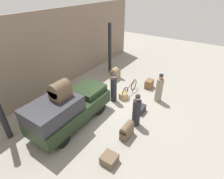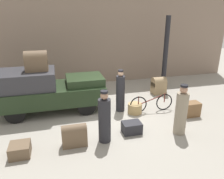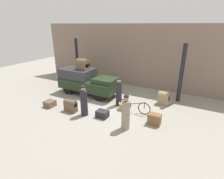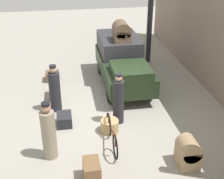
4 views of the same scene
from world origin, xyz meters
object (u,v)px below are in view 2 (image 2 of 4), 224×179
object	(u,v)px
porter_with_bicycle	(105,119)
suitcase_tan_flat	(159,85)
trunk_barrel_dark	(74,135)
trunk_on_truck_roof	(36,61)
suitcase_black_upright	(132,127)
truck	(46,89)
wicker_basket	(135,108)
trunk_large_brown	(20,150)
bicycle	(152,103)
porter_lifting_near_truck	(181,112)
trunk_wicker_pale	(191,109)
porter_carrying_trunk	(120,92)

from	to	relation	value
porter_with_bicycle	suitcase_tan_flat	xyz separation A→B (m)	(3.32, 3.24, -0.33)
trunk_barrel_dark	trunk_on_truck_roof	xyz separation A→B (m)	(-1.01, 2.58, 1.63)
trunk_barrel_dark	suitcase_black_upright	size ratio (longest dim) A/B	1.20
truck	trunk_on_truck_roof	size ratio (longest dim) A/B	5.11
wicker_basket	suitcase_black_upright	distance (m)	1.43
trunk_large_brown	trunk_barrel_dark	bearing A→B (deg)	3.76
suitcase_tan_flat	trunk_on_truck_roof	bearing A→B (deg)	-172.46
bicycle	trunk_on_truck_roof	world-z (taller)	trunk_on_truck_roof
trunk_barrel_dark	trunk_on_truck_roof	size ratio (longest dim) A/B	0.91
trunk_barrel_dark	suitcase_black_upright	distance (m)	1.86
porter_lifting_near_truck	trunk_barrel_dark	bearing A→B (deg)	177.63
trunk_wicker_pale	trunk_large_brown	world-z (taller)	trunk_wicker_pale
trunk_on_truck_roof	porter_with_bicycle	bearing A→B (deg)	-53.26
trunk_wicker_pale	porter_with_bicycle	bearing A→B (deg)	-166.83
trunk_large_brown	porter_carrying_trunk	bearing A→B (deg)	30.64
wicker_basket	suitcase_tan_flat	size ratio (longest dim) A/B	0.67
trunk_barrel_dark	bicycle	bearing A→B (deg)	26.48
bicycle	suitcase_black_upright	xyz separation A→B (m)	(-1.24, -1.26, -0.17)
wicker_basket	porter_with_bicycle	xyz separation A→B (m)	(-1.52, -1.54, 0.54)
trunk_wicker_pale	suitcase_black_upright	size ratio (longest dim) A/B	0.99
trunk_wicker_pale	porter_lifting_near_truck	bearing A→B (deg)	-137.38
truck	wicker_basket	world-z (taller)	truck
trunk_barrel_dark	wicker_basket	bearing A→B (deg)	33.04
trunk_large_brown	trunk_wicker_pale	bearing A→B (deg)	9.10
porter_carrying_trunk	suitcase_black_upright	distance (m)	1.76
trunk_wicker_pale	suitcase_tan_flat	distance (m)	2.44
truck	trunk_on_truck_roof	world-z (taller)	trunk_on_truck_roof
porter_lifting_near_truck	trunk_wicker_pale	distance (m)	1.51
suitcase_tan_flat	trunk_on_truck_roof	world-z (taller)	trunk_on_truck_roof
truck	porter_with_bicycle	world-z (taller)	truck
bicycle	trunk_barrel_dark	world-z (taller)	bicycle
porter_lifting_near_truck	suitcase_tan_flat	xyz separation A→B (m)	(0.92, 3.40, -0.34)
suitcase_tan_flat	suitcase_black_upright	bearing A→B (deg)	-128.45
truck	trunk_on_truck_roof	bearing A→B (deg)	180.00
porter_with_bicycle	porter_lifting_near_truck	bearing A→B (deg)	-3.93
wicker_basket	trunk_barrel_dark	world-z (taller)	trunk_barrel_dark
suitcase_black_upright	trunk_large_brown	distance (m)	3.32
trunk_barrel_dark	porter_lifting_near_truck	bearing A→B (deg)	-2.37
suitcase_black_upright	trunk_on_truck_roof	xyz separation A→B (m)	(-2.84, 2.31, 1.80)
wicker_basket	porter_carrying_trunk	world-z (taller)	porter_carrying_trunk
suitcase_black_upright	wicker_basket	bearing A→B (deg)	65.74
suitcase_tan_flat	truck	bearing A→B (deg)	-172.13
porter_with_bicycle	trunk_barrel_dark	bearing A→B (deg)	-178.20
porter_lifting_near_truck	suitcase_tan_flat	bearing A→B (deg)	74.80
trunk_barrel_dark	porter_carrying_trunk	bearing A→B (deg)	44.72
truck	porter_lifting_near_truck	bearing A→B (deg)	-33.68
porter_lifting_near_truck	trunk_barrel_dark	distance (m)	3.31
porter_lifting_near_truck	suitcase_black_upright	size ratio (longest dim) A/B	2.74
porter_carrying_trunk	porter_lifting_near_truck	xyz separation A→B (m)	(1.35, -2.06, -0.01)
porter_lifting_near_truck	bicycle	bearing A→B (deg)	97.42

